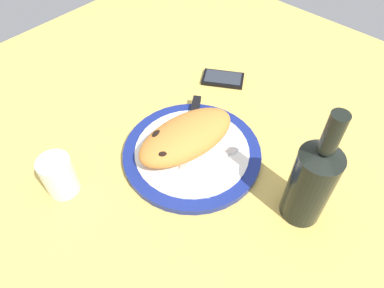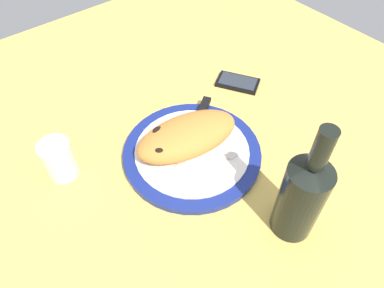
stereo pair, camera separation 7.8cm
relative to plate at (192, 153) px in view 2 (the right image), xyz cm
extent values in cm
cube|color=#DBB756|center=(0.00, 0.00, -2.40)|extent=(150.00, 150.00, 3.00)
cylinder|color=navy|center=(0.00, 0.00, -0.11)|extent=(31.28, 31.28, 1.58)
cylinder|color=white|center=(0.00, 0.00, 0.83)|extent=(25.85, 25.85, 0.30)
ellipsoid|color=orange|center=(-0.13, 1.65, 4.26)|extent=(25.44, 15.92, 6.57)
ellipsoid|color=black|center=(0.14, 2.02, 7.05)|extent=(3.35, 3.16, 0.93)
ellipsoid|color=black|center=(-7.85, 0.85, 6.17)|extent=(2.54, 2.27, 0.73)
ellipsoid|color=black|center=(0.11, 1.70, 7.06)|extent=(2.03, 1.79, 0.61)
ellipsoid|color=black|center=(-5.13, 5.20, 6.41)|extent=(3.03, 2.73, 0.93)
cube|color=silver|center=(-1.48, -6.61, 1.18)|extent=(12.41, 1.12, 0.40)
cube|color=silver|center=(6.72, -6.75, 1.18)|extent=(4.04, 2.27, 0.40)
cube|color=silver|center=(-0.28, 1.28, 1.18)|extent=(12.04, 8.70, 0.40)
cube|color=black|center=(9.42, 7.68, 1.58)|extent=(9.34, 7.11, 1.20)
cube|color=black|center=(25.78, 11.72, -0.40)|extent=(11.30, 12.96, 1.00)
cube|color=#2D333D|center=(25.78, 11.72, 0.18)|extent=(9.78, 11.30, 0.16)
cylinder|color=silver|center=(-24.87, 13.95, 3.65)|extent=(6.63, 6.63, 9.10)
cylinder|color=silver|center=(-24.87, 13.95, 1.53)|extent=(6.10, 6.10, 4.45)
cylinder|color=black|center=(3.87, -25.74, 7.66)|extent=(7.98, 7.98, 17.10)
cone|color=black|center=(3.87, -25.74, 17.20)|extent=(7.98, 7.98, 1.99)
cylinder|color=black|center=(3.87, -25.74, 22.13)|extent=(3.03, 3.03, 7.85)
camera|label=1|loc=(-37.99, -34.37, 61.91)|focal=33.08mm
camera|label=2|loc=(-32.33, -39.73, 61.91)|focal=33.08mm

